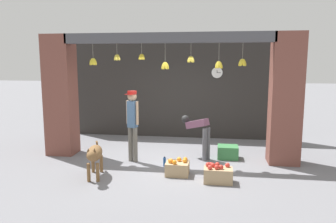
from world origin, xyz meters
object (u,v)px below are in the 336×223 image
at_px(produce_box_green, 228,152).
at_px(worker_stooping, 199,131).
at_px(wall_clock, 217,73).
at_px(shopkeeper, 132,120).
at_px(dog, 94,154).
at_px(water_bottle, 165,162).
at_px(fruit_crate_apples, 218,174).
at_px(fruit_crate_oranges, 177,168).

bearing_deg(produce_box_green, worker_stooping, -170.69).
distance_m(worker_stooping, wall_clock, 2.64).
bearing_deg(shopkeeper, dog, 88.95).
xyz_separation_m(shopkeeper, worker_stooping, (1.57, 0.47, -0.33)).
xyz_separation_m(dog, water_bottle, (1.33, 0.94, -0.39)).
distance_m(shopkeeper, fruit_crate_apples, 2.48).
height_order(shopkeeper, wall_clock, wall_clock).
bearing_deg(dog, water_bottle, 112.98).
xyz_separation_m(shopkeeper, water_bottle, (0.82, -0.27, -0.92)).
bearing_deg(dog, shopkeeper, 144.83).
height_order(shopkeeper, fruit_crate_oranges, shopkeeper).
relative_size(shopkeeper, water_bottle, 7.54).
xyz_separation_m(shopkeeper, fruit_crate_oranges, (1.18, -0.80, -0.87)).
distance_m(dog, shopkeeper, 1.42).
height_order(fruit_crate_oranges, water_bottle, fruit_crate_oranges).
xyz_separation_m(worker_stooping, fruit_crate_apples, (0.47, -1.58, -0.53)).
bearing_deg(worker_stooping, dog, 160.86).
bearing_deg(wall_clock, water_bottle, -111.44).
xyz_separation_m(produce_box_green, wall_clock, (-0.31, 2.11, 1.91)).
bearing_deg(wall_clock, worker_stooping, -100.54).
bearing_deg(worker_stooping, produce_box_green, -48.81).
relative_size(worker_stooping, fruit_crate_apples, 1.85).
relative_size(dog, produce_box_green, 2.13).
bearing_deg(shopkeeper, worker_stooping, -141.77).
bearing_deg(water_bottle, fruit_crate_oranges, -55.77).
distance_m(dog, fruit_crate_apples, 2.57).
bearing_deg(produce_box_green, water_bottle, -149.86).
bearing_deg(produce_box_green, shopkeeper, -165.67).
bearing_deg(produce_box_green, fruit_crate_oranges, -128.71).
height_order(shopkeeper, worker_stooping, shopkeeper).
relative_size(water_bottle, wall_clock, 0.64).
bearing_deg(worker_stooping, shopkeeper, 138.45).
distance_m(produce_box_green, water_bottle, 1.70).
bearing_deg(shopkeeper, produce_box_green, -144.01).
bearing_deg(fruit_crate_oranges, shopkeeper, 145.87).
bearing_deg(shopkeeper, fruit_crate_apples, 172.94).
xyz_separation_m(fruit_crate_oranges, water_bottle, (-0.36, 0.53, -0.05)).
distance_m(fruit_crate_apples, water_bottle, 1.49).
distance_m(worker_stooping, water_bottle, 1.21).
height_order(dog, water_bottle, dog).
height_order(dog, fruit_crate_apples, dog).
bearing_deg(water_bottle, produce_box_green, 30.14).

